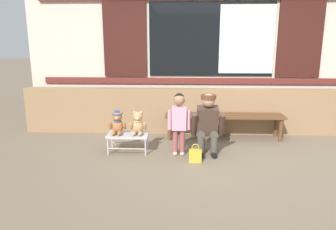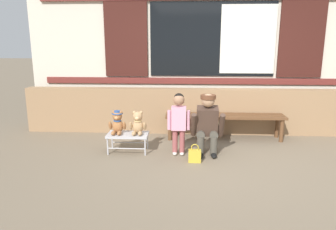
% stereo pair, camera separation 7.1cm
% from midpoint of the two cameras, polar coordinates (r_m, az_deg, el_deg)
% --- Properties ---
extents(ground_plane, '(60.00, 60.00, 0.00)m').
position_cam_midpoint_polar(ground_plane, '(4.75, 8.83, -7.97)').
color(ground_plane, '#756651').
extents(brick_low_wall, '(7.09, 0.25, 0.85)m').
position_cam_midpoint_polar(brick_low_wall, '(6.00, 7.52, 0.73)').
color(brick_low_wall, '#997551').
rests_on(brick_low_wall, ground).
extents(shop_facade, '(7.24, 0.26, 3.58)m').
position_cam_midpoint_polar(shop_facade, '(6.38, 7.53, 13.87)').
color(shop_facade, beige).
rests_on(shop_facade, ground).
extents(wooden_bench_long, '(2.10, 0.40, 0.44)m').
position_cam_midpoint_polar(wooden_bench_long, '(5.67, 9.83, -0.59)').
color(wooden_bench_long, brown).
rests_on(wooden_bench_long, ground).
extents(small_display_bench, '(0.64, 0.36, 0.30)m').
position_cam_midpoint_polar(small_display_bench, '(4.96, -7.70, -3.77)').
color(small_display_bench, '#BCBCC1').
rests_on(small_display_bench, ground).
extents(teddy_bear_with_hat, '(0.28, 0.27, 0.36)m').
position_cam_midpoint_polar(teddy_bear_with_hat, '(4.94, -9.59, -1.43)').
color(teddy_bear_with_hat, '#A86B3D').
rests_on(teddy_bear_with_hat, small_display_bench).
extents(teddy_bear_plain, '(0.28, 0.26, 0.36)m').
position_cam_midpoint_polar(teddy_bear_plain, '(4.88, -5.92, -1.59)').
color(teddy_bear_plain, tan).
rests_on(teddy_bear_plain, small_display_bench).
extents(child_standing, '(0.35, 0.18, 0.96)m').
position_cam_midpoint_polar(child_standing, '(4.72, 1.60, -0.42)').
color(child_standing, '#994C4C').
rests_on(child_standing, ground).
extents(adult_crouching, '(0.50, 0.49, 0.95)m').
position_cam_midpoint_polar(adult_crouching, '(4.83, 6.89, -1.56)').
color(adult_crouching, '#4C473D').
rests_on(adult_crouching, ground).
extents(handbag_on_ground, '(0.18, 0.11, 0.27)m').
position_cam_midpoint_polar(handbag_on_ground, '(4.59, 4.54, -7.35)').
color(handbag_on_ground, gold).
rests_on(handbag_on_ground, ground).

